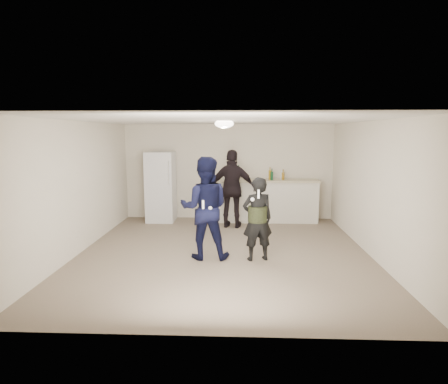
{
  "coord_description": "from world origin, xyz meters",
  "views": [
    {
      "loc": [
        0.29,
        -6.91,
        2.27
      ],
      "look_at": [
        0.0,
        0.2,
        1.15
      ],
      "focal_mm": 30.0,
      "sensor_mm": 36.0,
      "label": 1
    }
  ],
  "objects_px": {
    "counter": "(266,201)",
    "spectator": "(233,189)",
    "shaker": "(225,177)",
    "man": "(205,208)",
    "woman": "(257,219)",
    "fridge": "(161,187)"
  },
  "relations": [
    {
      "from": "counter",
      "to": "spectator",
      "type": "bearing_deg",
      "value": -141.77
    },
    {
      "from": "shaker",
      "to": "man",
      "type": "bearing_deg",
      "value": -94.89
    },
    {
      "from": "counter",
      "to": "woman",
      "type": "relative_size",
      "value": 1.72
    },
    {
      "from": "woman",
      "to": "spectator",
      "type": "height_order",
      "value": "spectator"
    },
    {
      "from": "shaker",
      "to": "spectator",
      "type": "relative_size",
      "value": 0.09
    },
    {
      "from": "fridge",
      "to": "woman",
      "type": "bearing_deg",
      "value": -51.66
    },
    {
      "from": "shaker",
      "to": "counter",
      "type": "bearing_deg",
      "value": 4.12
    },
    {
      "from": "counter",
      "to": "man",
      "type": "height_order",
      "value": "man"
    },
    {
      "from": "woman",
      "to": "man",
      "type": "bearing_deg",
      "value": -20.43
    },
    {
      "from": "shaker",
      "to": "woman",
      "type": "height_order",
      "value": "woman"
    },
    {
      "from": "fridge",
      "to": "man",
      "type": "distance_m",
      "value": 3.22
    },
    {
      "from": "fridge",
      "to": "counter",
      "type": "bearing_deg",
      "value": 1.47
    },
    {
      "from": "counter",
      "to": "man",
      "type": "distance_m",
      "value": 3.27
    },
    {
      "from": "man",
      "to": "counter",
      "type": "bearing_deg",
      "value": -114.83
    },
    {
      "from": "counter",
      "to": "woman",
      "type": "distance_m",
      "value": 3.08
    },
    {
      "from": "fridge",
      "to": "spectator",
      "type": "relative_size",
      "value": 0.95
    },
    {
      "from": "shaker",
      "to": "woman",
      "type": "xyz_separation_m",
      "value": [
        0.7,
        -2.97,
        -0.42
      ]
    },
    {
      "from": "shaker",
      "to": "woman",
      "type": "relative_size",
      "value": 0.11
    },
    {
      "from": "man",
      "to": "shaker",
      "type": "bearing_deg",
      "value": -95.63
    },
    {
      "from": "man",
      "to": "woman",
      "type": "height_order",
      "value": "man"
    },
    {
      "from": "counter",
      "to": "spectator",
      "type": "height_order",
      "value": "spectator"
    },
    {
      "from": "woman",
      "to": "spectator",
      "type": "distance_m",
      "value": 2.43
    }
  ]
}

